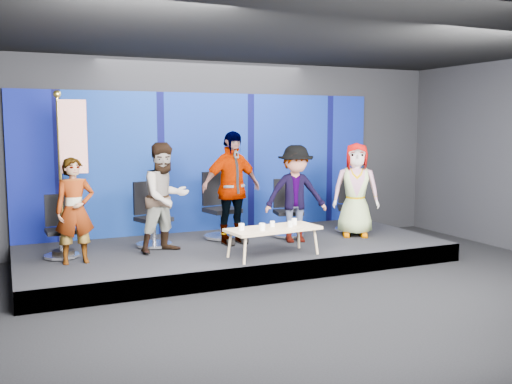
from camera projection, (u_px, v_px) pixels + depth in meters
ground at (307, 303)px, 7.41m from camera, size 10.00×10.00×0.00m
room_walls at (309, 115)px, 7.12m from camera, size 10.02×8.02×3.51m
riser at (236, 253)px, 9.66m from camera, size 7.00×3.00×0.30m
backdrop at (207, 162)px, 10.81m from camera, size 7.00×0.08×2.60m
chair_a at (61, 237)px, 8.66m from camera, size 0.56×0.56×0.95m
panelist_a at (75, 211)px, 8.25m from camera, size 0.58×0.40×1.54m
chair_b at (152, 225)px, 9.45m from camera, size 0.77×0.77×1.07m
panelist_b at (165, 198)px, 8.98m from camera, size 1.01×0.89×1.74m
chair_c at (220, 217)px, 10.12m from camera, size 0.78×0.78×1.18m
panelist_c at (231, 188)px, 9.60m from camera, size 1.19×0.67×1.91m
chair_d at (287, 218)px, 10.31m from camera, size 0.69×0.69×1.03m
panelist_d at (296, 194)px, 9.76m from camera, size 1.18×0.83×1.67m
chair_e at (350, 213)px, 10.82m from camera, size 0.80×0.80×1.04m
panelist_e at (356, 190)px, 10.26m from camera, size 0.98×0.86×1.69m
coffee_table at (273, 230)px, 8.73m from camera, size 1.50×0.76×0.44m
mug_a at (242, 227)px, 8.51m from camera, size 0.08×0.08×0.10m
mug_b at (262, 227)px, 8.49m from camera, size 0.09×0.09×0.11m
mug_c at (272, 224)px, 8.81m from camera, size 0.07×0.07×0.09m
mug_d at (290, 224)px, 8.77m from camera, size 0.08×0.08×0.09m
mug_e at (294, 222)px, 8.96m from camera, size 0.09×0.09×0.10m
flag_stand at (69, 170)px, 8.58m from camera, size 0.57×0.34×2.52m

